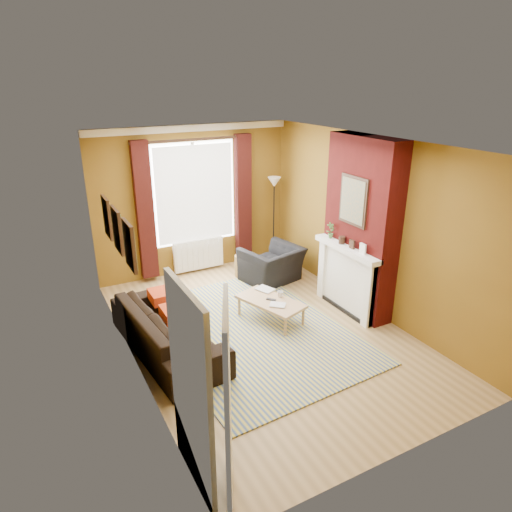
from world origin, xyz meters
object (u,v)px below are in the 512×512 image
object	(u,v)px
sofa	(167,330)
coffee_table	(271,302)
armchair	(272,265)
floor_lamp	(274,196)
wicker_stool	(243,266)

from	to	relation	value
sofa	coffee_table	distance (m)	1.69
sofa	armchair	bearing A→B (deg)	-66.63
sofa	floor_lamp	world-z (taller)	floor_lamp
sofa	floor_lamp	xyz separation A→B (m)	(2.97, 2.20, 1.07)
sofa	coffee_table	xyz separation A→B (m)	(1.68, 0.06, -0.01)
wicker_stool	floor_lamp	distance (m)	1.53
wicker_stool	sofa	bearing A→B (deg)	-138.84
wicker_stool	floor_lamp	xyz separation A→B (m)	(0.88, 0.37, 1.19)
coffee_table	floor_lamp	size ratio (longest dim) A/B	0.67
armchair	coffee_table	size ratio (longest dim) A/B	0.85
sofa	floor_lamp	size ratio (longest dim) A/B	1.27
armchair	floor_lamp	xyz separation A→B (m)	(0.52, 0.84, 1.06)
coffee_table	floor_lamp	distance (m)	2.72
wicker_stool	armchair	bearing A→B (deg)	-52.21
wicker_stool	floor_lamp	world-z (taller)	floor_lamp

